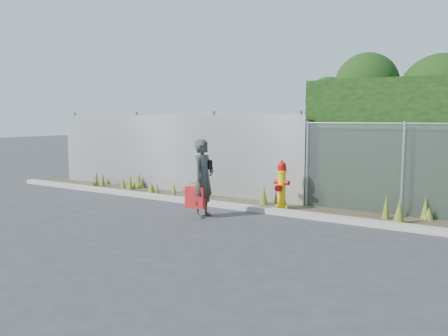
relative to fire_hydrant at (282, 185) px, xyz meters
name	(u,v)px	position (x,y,z in m)	size (l,w,h in m)	color
ground	(200,227)	(-0.66, -2.41, -0.55)	(80.00, 80.00, 0.00)	#363538
curb	(244,208)	(-0.66, -0.61, -0.49)	(16.00, 0.22, 0.12)	#A39B93
weed_strip	(253,199)	(-0.81, 0.09, -0.42)	(16.00, 1.28, 0.54)	#423725
corrugated_fence	(167,153)	(-3.90, 0.60, 0.55)	(8.50, 0.21, 2.30)	#B2B3B9
fire_hydrant	(282,185)	(0.00, 0.00, 0.00)	(0.38, 0.34, 1.14)	yellow
woman	(204,178)	(-1.06, -1.67, 0.28)	(0.61, 0.40, 1.67)	#0E5D4D
red_tote_bag	(195,198)	(-1.17, -1.83, -0.12)	(0.41, 0.15, 0.54)	#AC092B
black_shoulder_bag	(206,164)	(-1.07, -1.55, 0.57)	(0.26, 0.11, 0.19)	black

